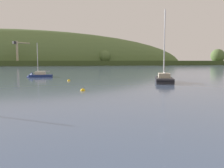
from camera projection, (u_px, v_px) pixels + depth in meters
name	position (u px, v px, depth m)	size (l,w,h in m)	color
far_shoreline_hill	(11.00, 65.00, 224.29)	(433.92, 120.34, 65.95)	#3C4E24
dockside_crane	(18.00, 54.00, 189.40)	(12.82, 7.69, 19.34)	#4C4C51
sailboat_midwater_white	(164.00, 81.00, 46.67)	(6.83, 9.32, 15.11)	#232328
sailboat_far_left	(38.00, 76.00, 60.64)	(6.58, 3.36, 9.47)	navy
mooring_buoy_midchannel	(69.00, 81.00, 49.27)	(0.60, 0.60, 0.68)	yellow
mooring_buoy_off_fishing_boat	(83.00, 91.00, 33.11)	(0.67, 0.67, 0.75)	yellow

